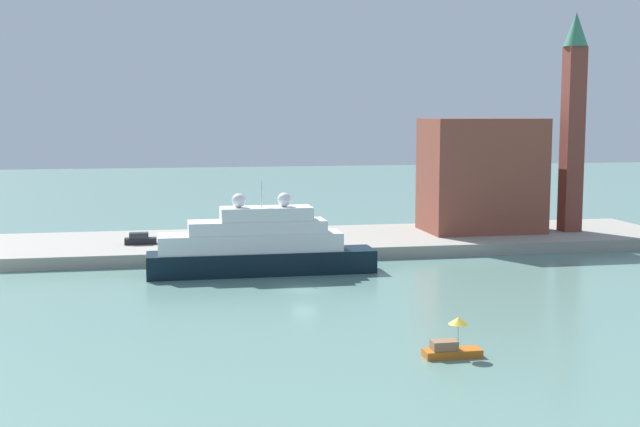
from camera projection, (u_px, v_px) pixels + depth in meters
ground at (304, 290)px, 84.70m from camera, size 400.00×400.00×0.00m
quay_dock at (270, 243)px, 110.41m from camera, size 110.00×20.91×1.50m
large_yacht at (258, 247)px, 93.22m from camera, size 25.32×4.91×10.37m
small_motorboat at (451, 345)px, 61.35m from camera, size 4.26×1.50×2.96m
harbor_building at (481, 175)px, 116.05m from camera, size 15.70×10.28×15.61m
bell_tower at (573, 114)px, 114.95m from camera, size 3.27×3.27×29.98m
parked_car at (140, 239)px, 105.02m from camera, size 3.93×1.61×1.45m
person_figure at (181, 239)px, 104.11m from camera, size 0.36×0.36×1.57m
mooring_bollard at (265, 246)px, 100.69m from camera, size 0.50×0.50×0.83m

